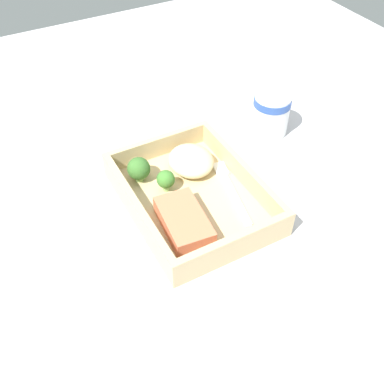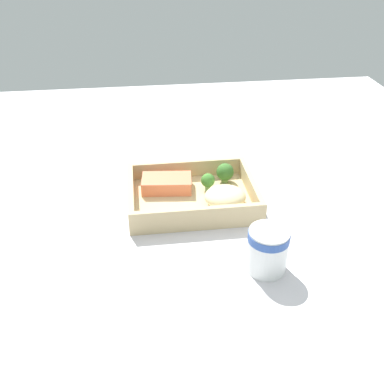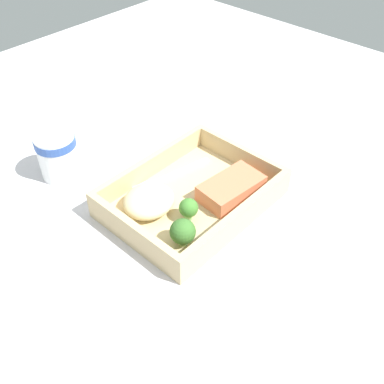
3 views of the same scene
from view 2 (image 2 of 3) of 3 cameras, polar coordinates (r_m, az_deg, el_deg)
ground_plane at (r=100.50cm, az=-0.00°, el=-1.79°), size 160.00×160.00×2.00cm
takeout_tray at (r=99.62cm, az=-0.00°, el=-1.02°), size 27.77×21.12×1.20cm
tray_rim at (r=98.25cm, az=-0.00°, el=0.23°), size 27.77×21.12×3.91cm
salmon_fillet at (r=101.71cm, az=-3.24°, el=1.08°), size 11.70×7.44×3.02cm
mashed_potatoes at (r=96.36cm, az=4.23°, el=-0.59°), size 8.89×8.02×3.87cm
broccoli_floret_1 at (r=104.20cm, az=4.22°, el=2.52°), size 4.04×4.04×4.66cm
broccoli_floret_2 at (r=101.00cm, az=2.03°, el=1.44°), size 3.16×3.16×4.05cm
fork at (r=93.34cm, az=-0.12°, el=-2.96°), size 15.80×4.91×0.44cm
paper_cup at (r=80.64cm, az=9.58°, el=-7.04°), size 7.33×7.33×8.48cm
receipt_slip at (r=123.15cm, az=-1.68°, el=5.61°), size 10.47×16.64×0.24cm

